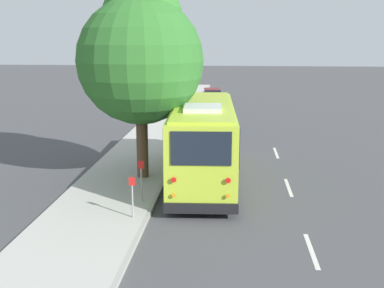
{
  "coord_description": "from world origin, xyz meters",
  "views": [
    {
      "loc": [
        -19.59,
        -1.29,
        6.16
      ],
      "look_at": [
        1.73,
        0.5,
        1.3
      ],
      "focal_mm": 45.0,
      "sensor_mm": 36.0,
      "label": 1
    }
  ],
  "objects_px": {
    "sign_post_near": "(132,197)",
    "fire_hydrant": "(170,139)",
    "shuttle_bus": "(203,138)",
    "parked_sedan_blue": "(208,121)",
    "street_tree": "(141,52)",
    "parked_sedan_gray": "(210,106)",
    "parked_sedan_maroon": "(212,96)",
    "sign_post_far": "(141,181)"
  },
  "relations": [
    {
      "from": "street_tree",
      "to": "fire_hydrant",
      "type": "xyz_separation_m",
      "value": [
        5.69,
        -0.45,
        -4.92
      ]
    },
    {
      "from": "shuttle_bus",
      "to": "fire_hydrant",
      "type": "height_order",
      "value": "shuttle_bus"
    },
    {
      "from": "sign_post_near",
      "to": "sign_post_far",
      "type": "xyz_separation_m",
      "value": [
        1.61,
        0.0,
        0.07
      ]
    },
    {
      "from": "parked_sedan_blue",
      "to": "sign_post_near",
      "type": "relative_size",
      "value": 3.15
    },
    {
      "from": "sign_post_near",
      "to": "fire_hydrant",
      "type": "height_order",
      "value": "sign_post_near"
    },
    {
      "from": "parked_sedan_gray",
      "to": "parked_sedan_maroon",
      "type": "height_order",
      "value": "parked_sedan_gray"
    },
    {
      "from": "parked_sedan_maroon",
      "to": "street_tree",
      "type": "bearing_deg",
      "value": 170.82
    },
    {
      "from": "parked_sedan_blue",
      "to": "parked_sedan_maroon",
      "type": "bearing_deg",
      "value": -1.01
    },
    {
      "from": "street_tree",
      "to": "sign_post_far",
      "type": "relative_size",
      "value": 5.45
    },
    {
      "from": "shuttle_bus",
      "to": "parked_sedan_blue",
      "type": "height_order",
      "value": "shuttle_bus"
    },
    {
      "from": "parked_sedan_gray",
      "to": "sign_post_near",
      "type": "xyz_separation_m",
      "value": [
        -23.13,
        1.48,
        0.28
      ]
    },
    {
      "from": "parked_sedan_maroon",
      "to": "fire_hydrant",
      "type": "xyz_separation_m",
      "value": [
        -19.07,
        1.5,
        -0.04
      ]
    },
    {
      "from": "sign_post_near",
      "to": "fire_hydrant",
      "type": "distance_m",
      "value": 10.65
    },
    {
      "from": "parked_sedan_gray",
      "to": "parked_sedan_maroon",
      "type": "distance_m",
      "value": 6.58
    },
    {
      "from": "parked_sedan_gray",
      "to": "sign_post_far",
      "type": "height_order",
      "value": "sign_post_far"
    },
    {
      "from": "parked_sedan_blue",
      "to": "sign_post_far",
      "type": "relative_size",
      "value": 2.87
    },
    {
      "from": "parked_sedan_gray",
      "to": "sign_post_far",
      "type": "relative_size",
      "value": 2.83
    },
    {
      "from": "parked_sedan_blue",
      "to": "parked_sedan_gray",
      "type": "relative_size",
      "value": 1.01
    },
    {
      "from": "parked_sedan_gray",
      "to": "shuttle_bus",
      "type": "bearing_deg",
      "value": 179.12
    },
    {
      "from": "fire_hydrant",
      "to": "parked_sedan_blue",
      "type": "bearing_deg",
      "value": -17.86
    },
    {
      "from": "shuttle_bus",
      "to": "fire_hydrant",
      "type": "relative_size",
      "value": 11.64
    },
    {
      "from": "parked_sedan_blue",
      "to": "street_tree",
      "type": "relative_size",
      "value": 0.53
    },
    {
      "from": "parked_sedan_gray",
      "to": "sign_post_near",
      "type": "distance_m",
      "value": 23.18
    },
    {
      "from": "parked_sedan_maroon",
      "to": "street_tree",
      "type": "distance_m",
      "value": 25.32
    },
    {
      "from": "parked_sedan_blue",
      "to": "street_tree",
      "type": "bearing_deg",
      "value": 166.45
    },
    {
      "from": "sign_post_near",
      "to": "parked_sedan_gray",
      "type": "bearing_deg",
      "value": -3.65
    },
    {
      "from": "street_tree",
      "to": "sign_post_near",
      "type": "bearing_deg",
      "value": -173.71
    },
    {
      "from": "parked_sedan_blue",
      "to": "fire_hydrant",
      "type": "xyz_separation_m",
      "value": [
        -5.58,
        1.8,
        -0.06
      ]
    },
    {
      "from": "parked_sedan_gray",
      "to": "fire_hydrant",
      "type": "relative_size",
      "value": 5.37
    },
    {
      "from": "shuttle_bus",
      "to": "parked_sedan_blue",
      "type": "xyz_separation_m",
      "value": [
        11.37,
        0.38,
        -1.26
      ]
    },
    {
      "from": "sign_post_near",
      "to": "fire_hydrant",
      "type": "bearing_deg",
      "value": 0.53
    },
    {
      "from": "parked_sedan_blue",
      "to": "sign_post_far",
      "type": "bearing_deg",
      "value": 171.08
    },
    {
      "from": "shuttle_bus",
      "to": "fire_hydrant",
      "type": "distance_m",
      "value": 6.33
    },
    {
      "from": "shuttle_bus",
      "to": "parked_sedan_maroon",
      "type": "relative_size",
      "value": 2.02
    },
    {
      "from": "parked_sedan_blue",
      "to": "street_tree",
      "type": "xyz_separation_m",
      "value": [
        -11.28,
        2.25,
        4.86
      ]
    },
    {
      "from": "shuttle_bus",
      "to": "sign_post_far",
      "type": "bearing_deg",
      "value": 144.85
    },
    {
      "from": "fire_hydrant",
      "to": "parked_sedan_gray",
      "type": "bearing_deg",
      "value": -7.18
    },
    {
      "from": "parked_sedan_gray",
      "to": "street_tree",
      "type": "xyz_separation_m",
      "value": [
        -18.18,
        2.02,
        4.87
      ]
    },
    {
      "from": "parked_sedan_blue",
      "to": "street_tree",
      "type": "height_order",
      "value": "street_tree"
    },
    {
      "from": "shuttle_bus",
      "to": "sign_post_near",
      "type": "xyz_separation_m",
      "value": [
        -4.85,
        2.08,
        -1.0
      ]
    },
    {
      "from": "street_tree",
      "to": "parked_sedan_blue",
      "type": "bearing_deg",
      "value": -11.27
    },
    {
      "from": "sign_post_near",
      "to": "sign_post_far",
      "type": "bearing_deg",
      "value": 0.0
    }
  ]
}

